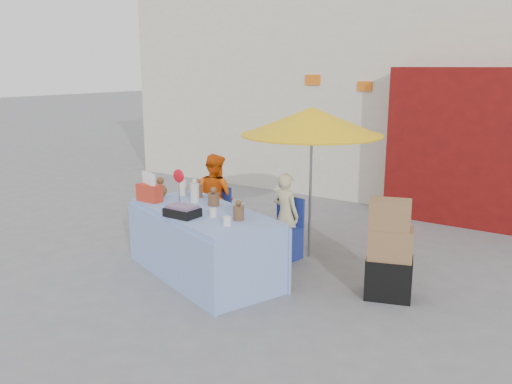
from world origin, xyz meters
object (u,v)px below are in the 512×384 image
Objects in this scene: vendor_orange at (215,198)px; vendor_beige at (286,215)px; chair_left at (210,226)px; box_stack at (389,253)px; chair_right at (280,241)px; umbrella at (312,122)px; market_table at (203,242)px.

vendor_beige is at bearing -170.19° from vendor_orange.
vendor_beige is (1.25, 0.13, 0.34)m from chair_left.
vendor_beige reaches higher than box_stack.
chair_right is at bearing 9.81° from chair_left.
umbrella is 2.08m from box_stack.
vendor_orange reaches higher than vendor_beige.
market_table is 1.34m from chair_left.
umbrella is at bearing -143.63° from vendor_beige.
vendor_orange is at bearing -174.47° from umbrella.
chair_left is 1.25m from chair_right.
market_table reaches higher than vendor_beige.
vendor_orange is 1.98m from umbrella.
umbrella is at bearing 154.38° from box_stack.
umbrella is 1.81× the size of box_stack.
market_table is at bearing 132.08° from vendor_orange.
chair_left is 0.44m from vendor_orange.
vendor_beige is at bearing 100.95° from chair_right.
vendor_beige is at bearing 88.46° from market_table.
chair_right is at bearing -136.27° from umbrella.
market_table is 2.14× the size of box_stack.
chair_right is at bearing -176.32° from vendor_orange.
chair_right is 0.72× the size of vendor_beige.
chair_left is at bearing -169.58° from umbrella.
umbrella reaches higher than box_stack.
chair_left is 0.41× the size of umbrella.
box_stack reaches higher than chair_left.
vendor_beige is at bearing -153.43° from umbrella.
box_stack is at bearing 2.22° from chair_left.
market_table is 1.46m from vendor_orange.
vendor_orange is at bearing -176.32° from chair_right.
box_stack is (1.72, -0.53, -0.06)m from vendor_beige.
box_stack is at bearing 37.39° from market_table.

